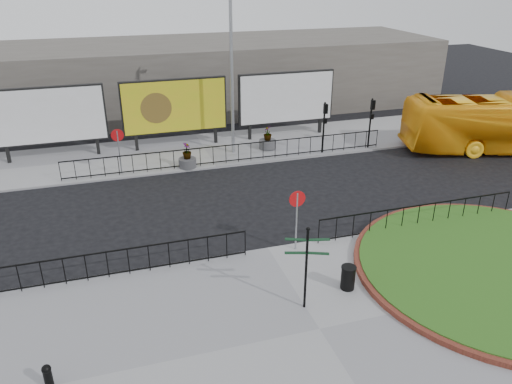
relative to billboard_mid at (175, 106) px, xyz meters
name	(u,v)px	position (x,y,z in m)	size (l,w,h in m)	color
ground	(268,250)	(1.50, -12.97, -2.60)	(90.00, 90.00, 0.00)	black
pavement_near	(319,330)	(1.50, -17.97, -2.54)	(30.00, 10.00, 0.12)	gray
pavement_far	(205,150)	(1.50, -0.97, -2.54)	(44.00, 6.00, 0.12)	gray
brick_edge	(500,269)	(9.00, -16.97, -2.39)	(10.40, 10.40, 0.18)	maroon
grass_lawn	(500,268)	(9.00, -16.97, -2.37)	(10.00, 10.00, 0.22)	#284F15
railing_near_left	(108,264)	(-4.50, -13.27, -1.93)	(10.00, 0.10, 1.10)	black
railing_near_right	(418,216)	(8.00, -13.27, -1.93)	(9.00, 0.10, 1.10)	black
railing_far	(232,153)	(2.50, -3.67, -1.93)	(18.00, 0.10, 1.10)	black
speed_sign_far	(118,142)	(-3.50, -3.57, -0.68)	(0.64, 0.07, 2.47)	gray
speed_sign_near	(297,207)	(2.50, -13.37, -0.68)	(0.64, 0.07, 2.47)	gray
billboard_left	(48,116)	(-7.00, 0.00, 0.00)	(6.20, 0.31, 4.10)	black
billboard_mid	(175,106)	(0.00, 0.00, 0.00)	(6.20, 0.31, 4.10)	black
billboard_right	(286,98)	(7.00, 0.00, 0.00)	(6.20, 0.31, 4.10)	black
lamp_post	(232,72)	(3.01, -1.97, 2.23)	(0.74, 0.18, 9.23)	gray
signal_pole_a	(325,120)	(8.00, -3.63, -0.50)	(0.22, 0.26, 3.00)	black
signal_pole_b	(371,116)	(11.00, -3.63, -0.50)	(0.22, 0.26, 3.00)	black
building_backdrop	(176,77)	(1.50, 9.03, -0.10)	(40.00, 10.00, 5.00)	#605A54
fingerpost_sign	(306,260)	(1.46, -16.83, -0.71)	(1.35, 0.63, 2.92)	black
bollard	(48,376)	(-6.17, -18.04, -2.06)	(0.25, 0.25, 0.76)	black
litter_bin	(348,277)	(3.25, -16.31, -2.05)	(0.52, 0.52, 0.85)	black
bus	(508,123)	(18.67, -6.14, -0.92)	(2.82, 12.05, 3.36)	#FBAE16
planter_a	(187,159)	(0.00, -3.57, -2.00)	(0.95, 0.95, 1.38)	#4C4C4F
planter_c	(267,141)	(5.12, -1.97, -2.03)	(1.01, 1.01, 1.39)	#4C4C4F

